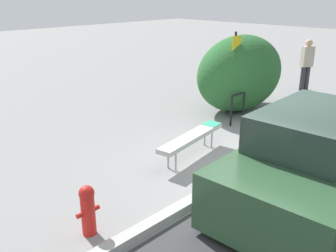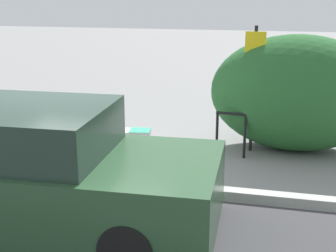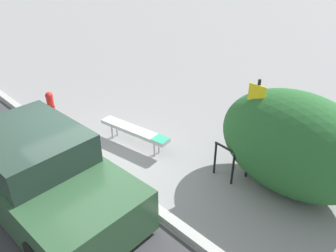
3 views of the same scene
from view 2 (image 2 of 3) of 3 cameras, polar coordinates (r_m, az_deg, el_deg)
The scene contains 7 objects.
ground_plane at distance 7.44m, azimuth -10.26°, elevation -6.86°, with size 60.00×60.00×0.00m, color gray.
curb at distance 7.42m, azimuth -10.29°, elevation -6.40°, with size 60.00×0.20×0.13m.
bench at distance 8.48m, azimuth -8.91°, elevation -0.76°, with size 2.04×0.64×0.50m.
bike_rack at distance 8.38m, azimuth 7.68°, elevation -0.46°, with size 0.55×0.09×0.83m.
sign_post at distance 8.55m, azimuth 10.42°, elevation 5.83°, with size 0.36×0.08×2.30m.
shrub_hedge at distance 8.90m, azimuth 15.42°, elevation 3.86°, with size 3.15×1.86×2.14m.
parked_car_near at distance 6.10m, azimuth -16.02°, elevation -5.53°, with size 4.59×2.07×1.55m.
Camera 2 is at (2.85, -6.24, 2.88)m, focal length 50.00 mm.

